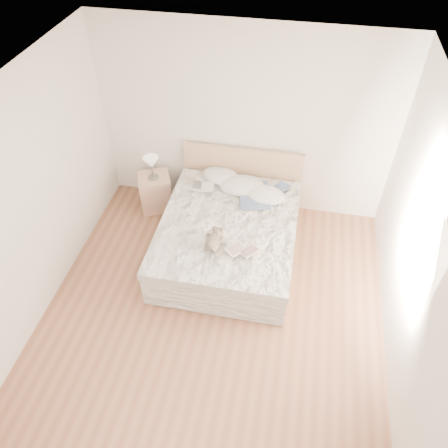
% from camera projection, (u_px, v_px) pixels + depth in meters
% --- Properties ---
extents(floor, '(4.00, 4.50, 0.00)m').
position_uv_depth(floor, '(210.00, 322.00, 5.16)').
color(floor, brown).
rests_on(floor, ground).
extents(ceiling, '(4.00, 4.50, 0.00)m').
position_uv_depth(ceiling, '(203.00, 121.00, 3.29)').
color(ceiling, white).
rests_on(ceiling, ground).
extents(wall_back, '(4.00, 0.02, 2.70)m').
position_uv_depth(wall_back, '(244.00, 124.00, 5.82)').
color(wall_back, silver).
rests_on(wall_back, ground).
extents(wall_left, '(0.02, 4.50, 2.70)m').
position_uv_depth(wall_left, '(19.00, 217.00, 4.51)').
color(wall_left, silver).
rests_on(wall_left, ground).
extents(wall_right, '(0.02, 4.50, 2.70)m').
position_uv_depth(wall_right, '(423.00, 275.00, 3.95)').
color(wall_right, silver).
rests_on(wall_right, ground).
extents(window, '(0.02, 1.30, 1.10)m').
position_uv_depth(window, '(421.00, 243.00, 4.10)').
color(window, white).
rests_on(window, wall_right).
extents(bed, '(1.72, 2.14, 1.00)m').
position_uv_depth(bed, '(229.00, 234.00, 5.80)').
color(bed, tan).
rests_on(bed, floor).
extents(nightstand, '(0.57, 0.55, 0.56)m').
position_uv_depth(nightstand, '(155.00, 192.00, 6.47)').
color(nightstand, tan).
rests_on(nightstand, floor).
extents(table_lamp, '(0.27, 0.27, 0.35)m').
position_uv_depth(table_lamp, '(151.00, 164.00, 6.09)').
color(table_lamp, '#514C46').
rests_on(table_lamp, nightstand).
extents(pillow_left, '(0.64, 0.53, 0.17)m').
position_uv_depth(pillow_left, '(221.00, 176.00, 6.16)').
color(pillow_left, white).
rests_on(pillow_left, bed).
extents(pillow_middle, '(0.69, 0.54, 0.18)m').
position_uv_depth(pillow_middle, '(242.00, 185.00, 6.01)').
color(pillow_middle, silver).
rests_on(pillow_middle, bed).
extents(pillow_right, '(0.59, 0.47, 0.16)m').
position_uv_depth(pillow_right, '(265.00, 195.00, 5.86)').
color(pillow_right, white).
rests_on(pillow_right, bed).
extents(blouse, '(0.76, 0.80, 0.03)m').
position_uv_depth(blouse, '(255.00, 195.00, 5.88)').
color(blouse, '#3A4D72').
rests_on(blouse, bed).
extents(photo_book, '(0.36, 0.27, 0.02)m').
position_uv_depth(photo_book, '(203.00, 186.00, 6.01)').
color(photo_book, white).
rests_on(photo_book, bed).
extents(childrens_book, '(0.40, 0.38, 0.02)m').
position_uv_depth(childrens_book, '(243.00, 251.00, 5.14)').
color(childrens_book, '#F6E5C9').
rests_on(childrens_book, bed).
extents(teddy_bear, '(0.25, 0.33, 0.16)m').
position_uv_depth(teddy_bear, '(213.00, 245.00, 5.18)').
color(teddy_bear, '#665A4E').
rests_on(teddy_bear, bed).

